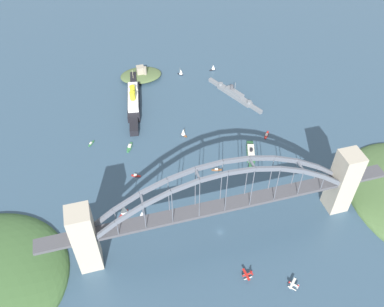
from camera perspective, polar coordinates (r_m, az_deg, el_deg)
name	(u,v)px	position (r m, az deg, el deg)	size (l,w,h in m)	color
ground_plane	(220,232)	(308.35, 3.96, -10.94)	(1400.00, 1400.00, 0.00)	#334C60
harbor_arch_bridge	(222,206)	(283.94, 4.26, -7.42)	(252.00, 15.99, 71.09)	#ADA38E
ocean_liner	(134,100)	(417.73, -8.22, 7.47)	(22.98, 99.50, 20.63)	black
naval_cruiser	(234,94)	(428.47, 5.93, 8.32)	(35.24, 70.48, 17.35)	slate
harbor_ferry_steamer	(251,153)	(363.12, 8.26, 0.07)	(15.10, 32.20, 7.69)	#23512D
fort_island_mid_harbor	(141,75)	(458.15, -7.19, 10.91)	(45.13, 32.56, 14.87)	#4C6038
seaplane_taxiing_near_bridge	(293,285)	(290.95, 14.04, -17.47)	(8.09, 8.00, 5.13)	#B7B7B2
seaplane_second_in_formation	(247,275)	(289.11, 7.73, -16.57)	(7.56, 9.54, 4.86)	#B7B7B2
small_boat_0	(267,135)	(385.96, 10.44, 2.59)	(7.82, 9.77, 1.90)	#B2231E
small_boat_1	(217,170)	(347.84, 3.51, -2.28)	(9.53, 3.35, 2.16)	brown
small_boat_2	(130,147)	(371.51, -8.76, 0.92)	(7.09, 12.58, 2.37)	#2D6B3D
small_boat_3	(124,209)	(318.26, -9.58, -7.74)	(9.11, 8.16, 10.74)	#B2231E
small_boat_4	(183,132)	(377.52, -1.23, 3.02)	(5.43, 6.68, 8.69)	brown
small_boat_5	(213,67)	(468.62, 3.01, 11.99)	(7.45, 4.81, 6.86)	black
small_boat_6	(91,143)	(382.16, -13.99, 1.38)	(6.10, 7.44, 1.93)	#2D6B3D
small_boat_7	(136,176)	(345.77, -7.89, -3.09)	(7.85, 4.57, 2.13)	#B2231E
small_boat_8	(181,72)	(459.56, -1.58, 11.40)	(6.10, 6.24, 8.06)	black
small_boat_9	(142,215)	(313.51, -6.99, -8.52)	(6.77, 10.14, 9.97)	#234C8C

